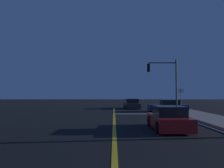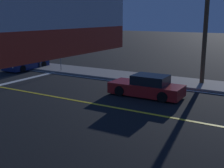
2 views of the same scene
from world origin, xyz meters
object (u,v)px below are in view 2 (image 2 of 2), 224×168
object	(u,v)px
traffic_signal_near_right	(29,28)
utility_pole_right	(207,5)
car_distant_tail_red	(147,87)
car_parked_curb_navy	(27,63)
street_sign_corner	(60,53)

from	to	relation	value
traffic_signal_near_right	utility_pole_right	xyz separation A→B (m)	(2.23, -14.78, 1.74)
traffic_signal_near_right	utility_pole_right	distance (m)	15.05
car_distant_tail_red	car_parked_curb_navy	size ratio (longest dim) A/B	1.05
traffic_signal_near_right	utility_pole_right	size ratio (longest dim) A/B	0.54
car_distant_tail_red	street_sign_corner	size ratio (longest dim) A/B	1.80
car_distant_tail_red	street_sign_corner	bearing A→B (deg)	70.39
car_distant_tail_red	traffic_signal_near_right	size ratio (longest dim) A/B	0.79
car_parked_curb_navy	utility_pole_right	world-z (taller)	utility_pole_right
car_distant_tail_red	street_sign_corner	distance (m)	10.47
car_parked_curb_navy	street_sign_corner	xyz separation A→B (m)	(0.39, -3.83, 1.13)
traffic_signal_near_right	car_distant_tail_red	bearing A→B (deg)	78.34
car_parked_curb_navy	traffic_signal_near_right	world-z (taller)	traffic_signal_near_right
car_parked_curb_navy	traffic_signal_near_right	size ratio (longest dim) A/B	0.75
traffic_signal_near_right	car_parked_curb_navy	bearing A→B (deg)	-113.14
car_parked_curb_navy	traffic_signal_near_right	xyz separation A→B (m)	(-0.44, -1.03, 3.25)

